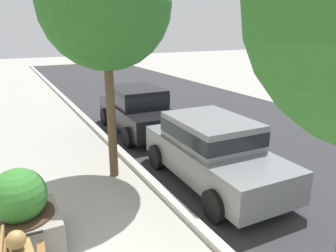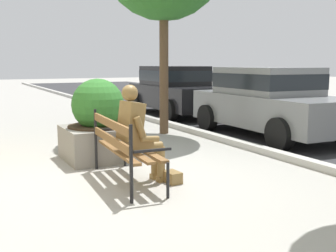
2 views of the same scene
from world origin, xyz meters
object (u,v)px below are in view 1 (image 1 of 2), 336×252
at_px(street_tree_near_bench, 105,4).
at_px(parked_car_black, 138,108).
at_px(concrete_planter, 21,214).
at_px(parked_car_grey, 212,149).

xyz_separation_m(street_tree_near_bench, parked_car_black, (-3.04, 1.94, -3.20)).
xyz_separation_m(concrete_planter, street_tree_near_bench, (-1.87, 2.21, 3.43)).
height_order(concrete_planter, parked_car_grey, parked_car_grey).
distance_m(street_tree_near_bench, parked_car_grey, 4.00).
distance_m(concrete_planter, parked_car_grey, 4.19).
bearing_deg(street_tree_near_bench, parked_car_grey, 53.70).
height_order(concrete_planter, parked_car_black, parked_car_black).
distance_m(concrete_planter, street_tree_near_bench, 4.49).
bearing_deg(concrete_planter, parked_car_grey, 96.12).
bearing_deg(parked_car_black, street_tree_near_bench, -32.57).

